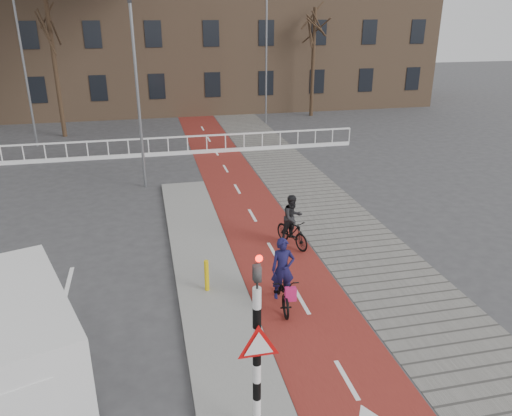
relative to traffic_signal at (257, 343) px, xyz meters
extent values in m
plane|color=#38383A|center=(0.60, 2.02, -1.99)|extent=(120.00, 120.00, 0.00)
cube|color=maroon|center=(2.10, 12.02, -1.98)|extent=(2.50, 60.00, 0.01)
cube|color=slate|center=(4.90, 12.02, -1.98)|extent=(3.00, 60.00, 0.01)
cube|color=gray|center=(-0.10, 6.02, -1.93)|extent=(1.80, 16.00, 0.12)
cylinder|color=black|center=(0.00, 0.02, -0.43)|extent=(0.14, 0.14, 2.88)
imported|color=black|center=(0.00, 0.02, 1.41)|extent=(0.13, 0.16, 0.80)
cylinder|color=#FF0C05|center=(0.00, -0.12, 1.59)|extent=(0.11, 0.02, 0.11)
cylinder|color=#E2BC0C|center=(-0.23, 4.96, -1.44)|extent=(0.12, 0.12, 0.86)
imported|color=black|center=(1.56, 3.98, -1.52)|extent=(0.77, 1.81, 0.93)
imported|color=#14123B|center=(1.56, 3.98, -0.93)|extent=(0.62, 0.44, 1.61)
cube|color=#C51B5E|center=(1.60, 3.43, -1.34)|extent=(0.29, 0.20, 0.33)
imported|color=black|center=(2.78, 7.25, -1.51)|extent=(0.97, 1.62, 0.94)
imported|color=black|center=(2.78, 7.25, -1.00)|extent=(0.87, 0.78, 1.47)
cube|color=silver|center=(-4.22, 2.68, -1.00)|extent=(3.01, 4.61, 1.72)
cube|color=#2A8A1E|center=(-3.35, 2.68, -1.10)|extent=(0.91, 2.60, 0.55)
cylinder|color=black|center=(-3.06, 1.53, -1.69)|extent=(0.40, 0.64, 0.60)
cylinder|color=black|center=(-4.00, 4.29, -1.69)|extent=(0.40, 0.64, 0.60)
cube|color=silver|center=(-4.40, 19.02, -1.04)|extent=(28.00, 0.08, 0.08)
cube|color=silver|center=(-4.40, 19.02, -1.89)|extent=(28.00, 0.10, 0.20)
cube|color=#7F6047|center=(-2.40, 34.02, 4.01)|extent=(46.00, 10.00, 12.00)
cylinder|color=#2F2115|center=(-6.22, 24.70, 1.81)|extent=(0.25, 0.25, 7.60)
cylinder|color=#2F2115|center=(10.25, 27.60, 1.64)|extent=(0.25, 0.25, 7.26)
cylinder|color=slate|center=(-1.67, 14.16, 1.74)|extent=(0.12, 0.12, 7.46)
cylinder|color=slate|center=(-7.42, 22.55, 2.43)|extent=(0.12, 0.12, 8.84)
cylinder|color=slate|center=(6.44, 25.74, 2.43)|extent=(0.12, 0.12, 8.84)
camera|label=1|loc=(-1.49, -6.52, 4.98)|focal=35.00mm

